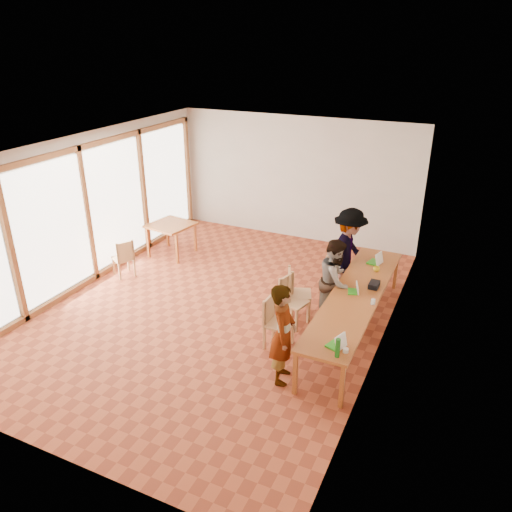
% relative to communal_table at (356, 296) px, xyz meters
% --- Properties ---
extents(ground, '(8.00, 8.00, 0.00)m').
position_rel_communal_table_xyz_m(ground, '(-2.50, -0.26, -0.70)').
color(ground, '#A44727').
rests_on(ground, ground).
extents(wall_back, '(6.00, 0.10, 3.00)m').
position_rel_communal_table_xyz_m(wall_back, '(-2.50, 3.74, 0.80)').
color(wall_back, beige).
rests_on(wall_back, ground).
extents(wall_front, '(6.00, 0.10, 3.00)m').
position_rel_communal_table_xyz_m(wall_front, '(-2.50, -4.26, 0.80)').
color(wall_front, beige).
rests_on(wall_front, ground).
extents(wall_right, '(0.10, 8.00, 3.00)m').
position_rel_communal_table_xyz_m(wall_right, '(0.50, -0.26, 0.80)').
color(wall_right, beige).
rests_on(wall_right, ground).
extents(window_wall, '(0.10, 8.00, 3.00)m').
position_rel_communal_table_xyz_m(window_wall, '(-5.46, -0.26, 0.80)').
color(window_wall, white).
rests_on(window_wall, ground).
extents(ceiling, '(6.00, 8.00, 0.04)m').
position_rel_communal_table_xyz_m(ceiling, '(-2.50, -0.26, 2.32)').
color(ceiling, white).
rests_on(ceiling, wall_back).
extents(communal_table, '(0.80, 4.00, 0.75)m').
position_rel_communal_table_xyz_m(communal_table, '(0.00, 0.00, 0.00)').
color(communal_table, '#A95625').
rests_on(communal_table, ground).
extents(side_table, '(0.90, 0.90, 0.75)m').
position_rel_communal_table_xyz_m(side_table, '(-4.69, 1.49, -0.03)').
color(side_table, '#A95625').
rests_on(side_table, ground).
extents(chair_near, '(0.42, 0.42, 0.47)m').
position_rel_communal_table_xyz_m(chair_near, '(-1.10, -0.94, -0.16)').
color(chair_near, tan).
rests_on(chair_near, ground).
extents(chair_mid, '(0.51, 0.51, 0.48)m').
position_rel_communal_table_xyz_m(chair_mid, '(-1.12, -0.15, -0.15)').
color(chair_mid, tan).
rests_on(chair_mid, ground).
extents(chair_far, '(0.55, 0.55, 0.48)m').
position_rel_communal_table_xyz_m(chair_far, '(-1.14, 0.11, -0.15)').
color(chair_far, tan).
rests_on(chair_far, ground).
extents(chair_empty, '(0.43, 0.43, 0.44)m').
position_rel_communal_table_xyz_m(chair_empty, '(-0.76, 0.99, -0.20)').
color(chair_empty, tan).
rests_on(chair_empty, ground).
extents(chair_spare, '(0.52, 0.52, 0.44)m').
position_rel_communal_table_xyz_m(chair_spare, '(-4.92, 0.08, -0.20)').
color(chair_spare, tan).
rests_on(chair_spare, ground).
extents(person_near, '(0.50, 0.65, 1.57)m').
position_rel_communal_table_xyz_m(person_near, '(-0.63, -1.70, 0.08)').
color(person_near, gray).
rests_on(person_near, ground).
extents(person_mid, '(0.61, 0.77, 1.55)m').
position_rel_communal_table_xyz_m(person_mid, '(-0.44, 0.26, 0.07)').
color(person_mid, gray).
rests_on(person_mid, ground).
extents(person_far, '(0.70, 1.16, 1.76)m').
position_rel_communal_table_xyz_m(person_far, '(-0.50, 1.33, 0.18)').
color(person_far, gray).
rests_on(person_far, ground).
extents(laptop_near, '(0.28, 0.30, 0.21)m').
position_rel_communal_table_xyz_m(laptop_near, '(0.16, -1.63, 0.10)').
color(laptop_near, green).
rests_on(laptop_near, communal_table).
extents(laptop_mid, '(0.23, 0.25, 0.18)m').
position_rel_communal_table_xyz_m(laptop_mid, '(-0.03, 0.03, 0.10)').
color(laptop_mid, green).
rests_on(laptop_mid, communal_table).
extents(laptop_far, '(0.28, 0.31, 0.22)m').
position_rel_communal_table_xyz_m(laptop_far, '(0.04, 1.34, 0.11)').
color(laptop_far, green).
rests_on(laptop_far, communal_table).
extents(yellow_mug, '(0.13, 0.13, 0.09)m').
position_rel_communal_table_xyz_m(yellow_mug, '(0.12, 0.99, 0.09)').
color(yellow_mug, yellow).
rests_on(yellow_mug, communal_table).
extents(green_bottle, '(0.07, 0.07, 0.28)m').
position_rel_communal_table_xyz_m(green_bottle, '(0.22, -1.86, 0.19)').
color(green_bottle, '#186318').
rests_on(green_bottle, communal_table).
extents(clear_glass, '(0.07, 0.07, 0.09)m').
position_rel_communal_table_xyz_m(clear_glass, '(0.33, -0.24, 0.09)').
color(clear_glass, silver).
rests_on(clear_glass, communal_table).
extents(condiment_cup, '(0.08, 0.08, 0.06)m').
position_rel_communal_table_xyz_m(condiment_cup, '(0.29, -1.71, 0.08)').
color(condiment_cup, white).
rests_on(condiment_cup, communal_table).
extents(pink_phone, '(0.05, 0.10, 0.01)m').
position_rel_communal_table_xyz_m(pink_phone, '(0.09, -1.52, 0.05)').
color(pink_phone, '#BB4360').
rests_on(pink_phone, communal_table).
extents(black_pouch, '(0.16, 0.26, 0.09)m').
position_rel_communal_table_xyz_m(black_pouch, '(0.22, 0.36, 0.09)').
color(black_pouch, black).
rests_on(black_pouch, communal_table).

